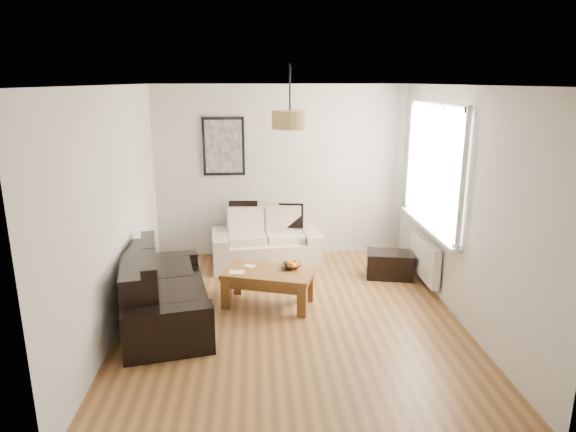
{
  "coord_description": "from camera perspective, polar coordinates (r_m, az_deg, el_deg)",
  "views": [
    {
      "loc": [
        -0.4,
        -5.27,
        2.64
      ],
      "look_at": [
        0.0,
        0.6,
        1.05
      ],
      "focal_mm": 31.22,
      "sensor_mm": 36.0,
      "label": 1
    }
  ],
  "objects": [
    {
      "name": "floor",
      "position": [
        5.91,
        0.4,
        -11.42
      ],
      "size": [
        4.5,
        4.5,
        0.0
      ],
      "primitive_type": "plane",
      "color": "brown",
      "rests_on": "ground"
    },
    {
      "name": "coffee_table",
      "position": [
        6.14,
        -2.22,
        -8.14
      ],
      "size": [
        1.18,
        0.86,
        0.43
      ],
      "primitive_type": null,
      "rotation": [
        0.0,
        0.0,
        -0.3
      ],
      "color": "brown",
      "rests_on": "floor"
    },
    {
      "name": "loveseat_cream",
      "position": [
        7.4,
        -2.56,
        -2.6
      ],
      "size": [
        1.64,
        1.0,
        0.78
      ],
      "primitive_type": null,
      "rotation": [
        0.0,
        0.0,
        0.1
      ],
      "color": "beige",
      "rests_on": "floor"
    },
    {
      "name": "cushion_right",
      "position": [
        7.52,
        0.35,
        0.05
      ],
      "size": [
        0.38,
        0.15,
        0.37
      ],
      "primitive_type": "cube",
      "rotation": [
        0.0,
        0.0,
        -0.11
      ],
      "color": "black",
      "rests_on": "loveseat_cream"
    },
    {
      "name": "fruit_bowl",
      "position": [
        6.13,
        0.4,
        -5.7
      ],
      "size": [
        0.26,
        0.26,
        0.06
      ],
      "primitive_type": "imported",
      "rotation": [
        0.0,
        0.0,
        0.14
      ],
      "color": "black",
      "rests_on": "coffee_table"
    },
    {
      "name": "orange_b",
      "position": [
        6.13,
        0.95,
        -5.58
      ],
      "size": [
        0.09,
        0.09,
        0.08
      ],
      "primitive_type": "sphere",
      "rotation": [
        0.0,
        0.0,
        0.06
      ],
      "color": "orange",
      "rests_on": "fruit_bowl"
    },
    {
      "name": "wall_right",
      "position": [
        5.9,
        19.15,
        1.15
      ],
      "size": [
        0.04,
        4.5,
        2.6
      ],
      "primitive_type": null,
      "color": "silver",
      "rests_on": "floor"
    },
    {
      "name": "sofa_leather",
      "position": [
        5.85,
        -13.87,
        -7.96
      ],
      "size": [
        1.24,
        1.96,
        0.79
      ],
      "primitive_type": null,
      "rotation": [
        0.0,
        0.0,
        1.78
      ],
      "color": "black",
      "rests_on": "floor"
    },
    {
      "name": "pendant_shade",
      "position": [
        5.6,
        0.21,
        10.92
      ],
      "size": [
        0.4,
        0.4,
        0.2
      ],
      "primitive_type": "cylinder",
      "color": "tan",
      "rests_on": "ceiling"
    },
    {
      "name": "orange_a",
      "position": [
        6.08,
        0.53,
        -5.75
      ],
      "size": [
        0.1,
        0.1,
        0.09
      ],
      "primitive_type": "sphere",
      "rotation": [
        0.0,
        0.0,
        -0.12
      ],
      "color": "orange",
      "rests_on": "fruit_bowl"
    },
    {
      "name": "wall_front",
      "position": [
        3.33,
        3.34,
        -8.68
      ],
      "size": [
        3.8,
        0.04,
        2.6
      ],
      "primitive_type": null,
      "color": "silver",
      "rests_on": "floor"
    },
    {
      "name": "window_bay",
      "position": [
        6.56,
        16.38,
        5.39
      ],
      "size": [
        0.14,
        1.9,
        1.6
      ],
      "primitive_type": null,
      "color": "white",
      "rests_on": "wall_right"
    },
    {
      "name": "cushion_left",
      "position": [
        7.5,
        -5.11,
        0.14
      ],
      "size": [
        0.43,
        0.15,
        0.42
      ],
      "primitive_type": "cube",
      "rotation": [
        0.0,
        0.0,
        -0.05
      ],
      "color": "black",
      "rests_on": "loveseat_cream"
    },
    {
      "name": "orange_c",
      "position": [
        6.16,
        0.24,
        -5.46
      ],
      "size": [
        0.11,
        0.11,
        0.09
      ],
      "primitive_type": "sphere",
      "rotation": [
        0.0,
        0.0,
        -0.19
      ],
      "color": "orange",
      "rests_on": "fruit_bowl"
    },
    {
      "name": "ottoman",
      "position": [
        7.11,
        11.49,
        -5.44
      ],
      "size": [
        0.69,
        0.52,
        0.36
      ],
      "primitive_type": "cube",
      "rotation": [
        0.0,
        0.0,
        -0.2
      ],
      "color": "black",
      "rests_on": "floor"
    },
    {
      "name": "papers",
      "position": [
        6.04,
        -5.86,
        -6.38
      ],
      "size": [
        0.19,
        0.13,
        0.01
      ],
      "primitive_type": "cube",
      "rotation": [
        0.0,
        0.0,
        -0.04
      ],
      "color": "white",
      "rests_on": "coffee_table"
    },
    {
      "name": "wall_back",
      "position": [
        7.65,
        -0.83,
        5.04
      ],
      "size": [
        3.8,
        0.04,
        2.6
      ],
      "primitive_type": null,
      "color": "silver",
      "rests_on": "floor"
    },
    {
      "name": "ceiling",
      "position": [
        5.29,
        0.45,
        14.68
      ],
      "size": [
        3.8,
        4.5,
        0.0
      ],
      "primitive_type": null,
      "color": "white",
      "rests_on": "floor"
    },
    {
      "name": "poster",
      "position": [
        7.56,
        -7.34,
        7.87
      ],
      "size": [
        0.62,
        0.04,
        0.87
      ],
      "primitive_type": null,
      "color": "black",
      "rests_on": "wall_back"
    },
    {
      "name": "wall_left",
      "position": [
        5.64,
        -19.19,
        0.52
      ],
      "size": [
        0.04,
        4.5,
        2.6
      ],
      "primitive_type": null,
      "color": "silver",
      "rests_on": "floor"
    },
    {
      "name": "radiator",
      "position": [
        6.85,
        15.31,
        -4.71
      ],
      "size": [
        0.1,
        0.9,
        0.52
      ],
      "primitive_type": "cube",
      "color": "white",
      "rests_on": "wall_right"
    }
  ]
}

